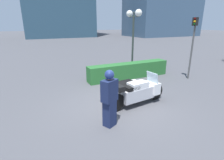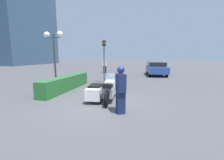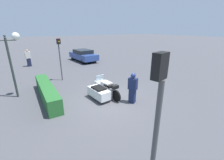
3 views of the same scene
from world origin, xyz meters
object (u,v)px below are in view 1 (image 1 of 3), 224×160
at_px(police_motorcycle, 132,90).
at_px(twin_lamp_post, 134,21).
at_px(officer_rider, 110,97).
at_px(traffic_light_near, 193,39).
at_px(hedge_bush_curbside, 129,70).

height_order(police_motorcycle, twin_lamp_post, twin_lamp_post).
distance_m(officer_rider, twin_lamp_post, 7.14).
distance_m(police_motorcycle, officer_rider, 1.91).
relative_size(twin_lamp_post, traffic_light_near, 1.16).
distance_m(police_motorcycle, traffic_light_near, 4.81).
bearing_deg(twin_lamp_post, hedge_bush_curbside, -127.33).
bearing_deg(traffic_light_near, hedge_bush_curbside, -45.54).
bearing_deg(twin_lamp_post, officer_rider, -127.74).
bearing_deg(twin_lamp_post, traffic_light_near, -61.39).
bearing_deg(hedge_bush_curbside, twin_lamp_post, 52.67).
xyz_separation_m(officer_rider, traffic_light_near, (5.85, 2.31, 1.22)).
height_order(police_motorcycle, officer_rider, officer_rider).
height_order(police_motorcycle, hedge_bush_curbside, police_motorcycle).
bearing_deg(officer_rider, twin_lamp_post, 116.73).
bearing_deg(police_motorcycle, traffic_light_near, 8.71).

